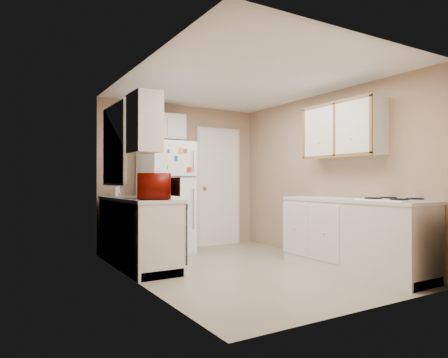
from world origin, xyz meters
TOP-DOWN VIEW (x-y plane):
  - floor at (0.00, 0.00)m, footprint 3.80×3.80m
  - ceiling at (0.00, 0.00)m, footprint 3.80×3.80m
  - wall_left at (-1.40, 0.00)m, footprint 3.80×3.80m
  - wall_right at (1.40, 0.00)m, footprint 3.80×3.80m
  - wall_back at (0.00, 1.90)m, footprint 2.80×2.80m
  - wall_front at (0.00, -1.90)m, footprint 2.80×2.80m
  - left_counter at (-1.10, 0.90)m, footprint 0.60×1.80m
  - dishwasher at (-0.81, 0.30)m, footprint 0.03×0.58m
  - sink at (-1.10, 1.05)m, footprint 0.54×0.74m
  - microwave at (-1.08, 0.33)m, footprint 0.64×0.50m
  - soap_bottle at (-1.15, 1.62)m, footprint 0.11×0.11m
  - window_blinds at (-1.36, 1.05)m, footprint 0.10×0.98m
  - upper_cabinet_left at (-1.25, 0.22)m, footprint 0.30×0.45m
  - refrigerator at (-0.44, 1.51)m, footprint 0.75×0.73m
  - cabinet_over_fridge at (-0.40, 1.75)m, footprint 0.70×0.30m
  - interior_door at (0.70, 1.86)m, footprint 0.86×0.06m
  - right_counter at (1.10, -0.80)m, footprint 0.60×2.00m
  - stove at (1.14, -1.35)m, footprint 0.61×0.72m
  - upper_cabinet_right at (1.25, -0.50)m, footprint 0.30×1.20m

SIDE VIEW (x-z plane):
  - floor at x=0.00m, z-range 0.00..0.00m
  - stove at x=1.14m, z-range 0.00..0.82m
  - left_counter at x=-1.10m, z-range 0.00..0.90m
  - right_counter at x=1.10m, z-range 0.00..0.90m
  - dishwasher at x=-0.81m, z-range 0.13..0.85m
  - sink at x=-1.10m, z-range 0.78..0.94m
  - refrigerator at x=-0.44m, z-range 0.00..1.73m
  - soap_bottle at x=-1.15m, z-range 0.90..1.10m
  - interior_door at x=0.70m, z-range -0.02..2.06m
  - microwave at x=-1.08m, z-range 0.86..1.24m
  - wall_left at x=-1.40m, z-range 1.20..1.20m
  - wall_right at x=1.40m, z-range 1.20..1.20m
  - wall_back at x=0.00m, z-range 1.20..1.20m
  - wall_front at x=0.00m, z-range 1.20..1.20m
  - window_blinds at x=-1.36m, z-range 1.06..2.14m
  - upper_cabinet_left at x=-1.25m, z-range 1.45..2.15m
  - upper_cabinet_right at x=1.25m, z-range 1.45..2.15m
  - cabinet_over_fridge at x=-0.40m, z-range 1.80..2.20m
  - ceiling at x=0.00m, z-range 2.40..2.40m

